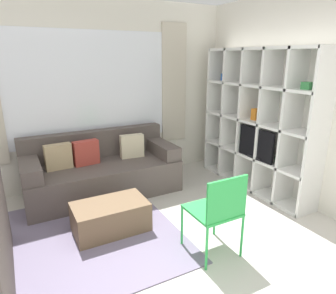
% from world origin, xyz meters
% --- Properties ---
extents(wall_back, '(5.61, 0.11, 2.70)m').
position_xyz_m(wall_back, '(0.00, 3.11, 1.36)').
color(wall_back, silver).
rests_on(wall_back, ground_plane).
extents(wall_right, '(0.07, 4.28, 2.70)m').
position_xyz_m(wall_right, '(2.24, 1.54, 1.35)').
color(wall_right, silver).
rests_on(wall_right, ground_plane).
extents(area_rug, '(2.18, 2.01, 0.01)m').
position_xyz_m(area_rug, '(-0.67, 1.59, 0.01)').
color(area_rug, slate).
rests_on(area_rug, ground_plane).
extents(shelving_unit, '(0.38, 1.97, 2.01)m').
position_xyz_m(shelving_unit, '(2.04, 1.76, 1.00)').
color(shelving_unit, silver).
rests_on(shelving_unit, ground_plane).
extents(couch_main, '(2.09, 0.90, 0.85)m').
position_xyz_m(couch_main, '(-0.04, 2.62, 0.32)').
color(couch_main, '#564C47').
rests_on(couch_main, ground_plane).
extents(ottoman, '(0.81, 0.49, 0.34)m').
position_xyz_m(ottoman, '(-0.25, 1.60, 0.17)').
color(ottoman, brown).
rests_on(ottoman, ground_plane).
extents(folding_chair, '(0.44, 0.46, 0.86)m').
position_xyz_m(folding_chair, '(0.53, 0.68, 0.52)').
color(folding_chair, green).
rests_on(folding_chair, ground_plane).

